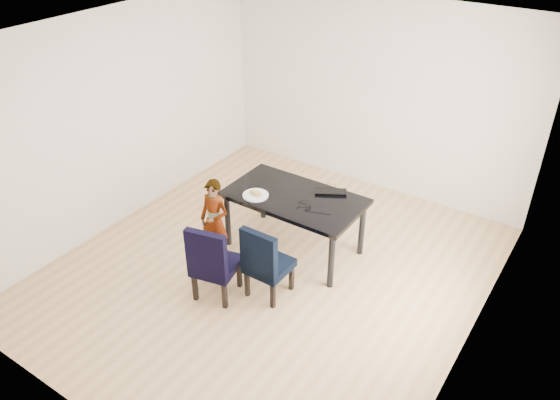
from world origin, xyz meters
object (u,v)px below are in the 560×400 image
Objects in this scene: laptop at (331,189)px; dining_table at (294,223)px; chair_right at (269,260)px; child at (215,220)px; plate at (256,195)px; chair_left at (216,259)px.

dining_table is at bearing 21.49° from laptop.
child is at bearing 169.07° from chair_right.
plate is 0.82× the size of laptop.
laptop is at bearing 57.75° from chair_left.
laptop is at bearing 50.59° from dining_table.
plate is at bearing 85.61° from chair_left.
laptop is (0.07, 1.18, 0.32)m from chair_right.
plate is (-0.13, 0.91, 0.30)m from chair_left.
dining_table is 1.79× the size of chair_right.
plate reaches higher than dining_table.
plate is at bearing 136.04° from chair_right.
chair_left is at bearing -102.02° from dining_table.
child reaches higher than chair_left.
chair_left reaches higher than plate.
chair_right is at bearing 57.53° from laptop.
dining_table is 0.86m from chair_right.
child is 1.41m from laptop.
plate is (-0.38, -0.25, 0.38)m from dining_table.
chair_left reaches higher than dining_table.
chair_right is at bearing -44.42° from plate.
dining_table is 0.60m from laptop.
dining_table is at bearing 40.81° from child.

